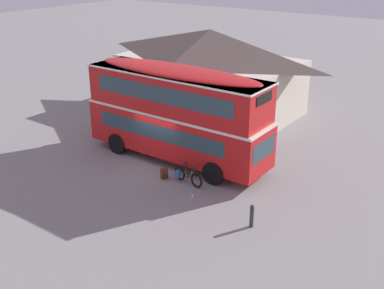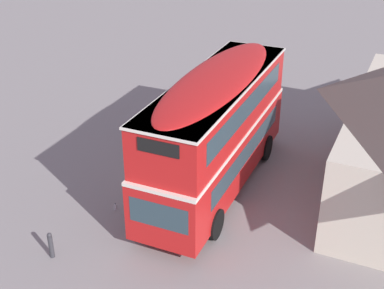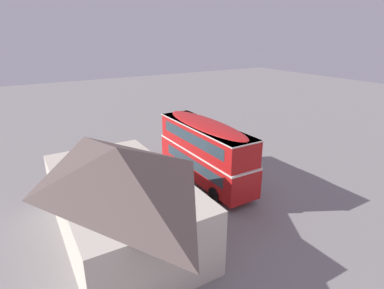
% 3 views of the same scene
% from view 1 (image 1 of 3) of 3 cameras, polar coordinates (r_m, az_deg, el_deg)
% --- Properties ---
extents(ground_plane, '(120.00, 120.00, 0.00)m').
position_cam_1_polar(ground_plane, '(23.36, -3.92, -2.39)').
color(ground_plane, gray).
extents(double_decker_bus, '(9.72, 2.67, 4.79)m').
position_cam_1_polar(double_decker_bus, '(22.85, -1.90, 4.21)').
color(double_decker_bus, black).
rests_on(double_decker_bus, ground).
extents(touring_bicycle, '(1.75, 0.47, 1.04)m').
position_cam_1_polar(touring_bicycle, '(21.27, -0.67, -3.87)').
color(touring_bicycle, black).
rests_on(touring_bicycle, ground).
extents(backpack_on_ground, '(0.37, 0.39, 0.58)m').
position_cam_1_polar(backpack_on_ground, '(21.76, -3.42, -3.49)').
color(backpack_on_ground, '#592D19').
rests_on(backpack_on_ground, ground).
extents(water_bottle_clear_plastic, '(0.08, 0.08, 0.26)m').
position_cam_1_polar(water_bottle_clear_plastic, '(20.17, 0.06, -6.28)').
color(water_bottle_clear_plastic, silver).
rests_on(water_bottle_clear_plastic, ground).
extents(pub_building, '(11.72, 6.74, 5.29)m').
position_cam_1_polar(pub_building, '(30.60, 2.19, 9.15)').
color(pub_building, beige).
rests_on(pub_building, ground).
extents(kerb_bollard, '(0.16, 0.16, 0.97)m').
position_cam_1_polar(kerb_bollard, '(18.18, 7.34, -8.63)').
color(kerb_bollard, '#333338').
rests_on(kerb_bollard, ground).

